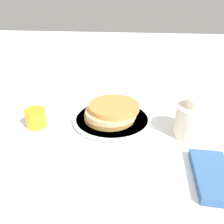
# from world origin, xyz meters

# --- Properties ---
(ground_plane) EXTENTS (4.00, 4.00, 0.00)m
(ground_plane) POSITION_xyz_m (0.00, 0.00, 0.00)
(ground_plane) COLOR white
(plate) EXTENTS (0.26, 0.26, 0.01)m
(plate) POSITION_xyz_m (-0.02, 0.01, 0.01)
(plate) COLOR white
(plate) RESTS_ON ground_plane
(pancake_stack) EXTENTS (0.18, 0.18, 0.05)m
(pancake_stack) POSITION_xyz_m (-0.02, 0.01, 0.04)
(pancake_stack) COLOR #AD7F3C
(pancake_stack) RESTS_ON plate
(juice_glass) EXTENTS (0.06, 0.06, 0.06)m
(juice_glass) POSITION_xyz_m (-0.08, 0.24, 0.03)
(juice_glass) COLOR orange
(juice_glass) RESTS_ON ground_plane
(cream_jug) EXTENTS (0.11, 0.11, 0.12)m
(cream_jug) POSITION_xyz_m (-0.07, -0.24, 0.05)
(cream_jug) COLOR beige
(cream_jug) RESTS_ON ground_plane
(napkin) EXTENTS (0.16, 0.09, 0.02)m
(napkin) POSITION_xyz_m (-0.25, -0.25, 0.01)
(napkin) COLOR #33598C
(napkin) RESTS_ON ground_plane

